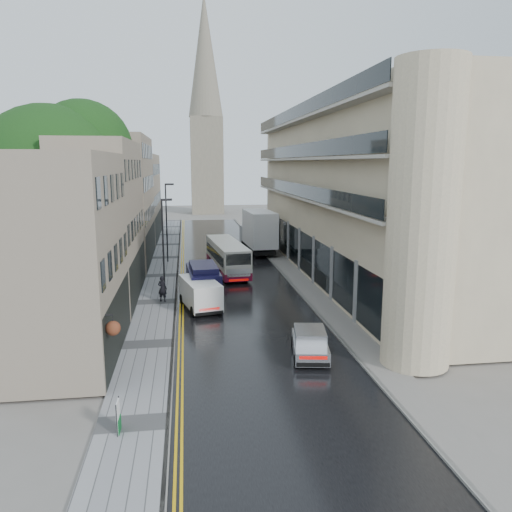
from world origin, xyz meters
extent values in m
plane|color=slate|center=(0.00, 0.00, 0.00)|extent=(200.00, 200.00, 0.00)
cube|color=black|center=(0.00, 27.50, 0.01)|extent=(9.00, 85.00, 0.02)
cube|color=gray|center=(-5.85, 27.50, 0.06)|extent=(2.70, 85.00, 0.12)
cube|color=slate|center=(5.40, 27.50, 0.06)|extent=(1.80, 85.00, 0.12)
imported|color=black|center=(-5.44, 19.20, 1.03)|extent=(0.78, 0.67, 1.81)
camera|label=1|loc=(-3.70, -14.91, 9.63)|focal=35.00mm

